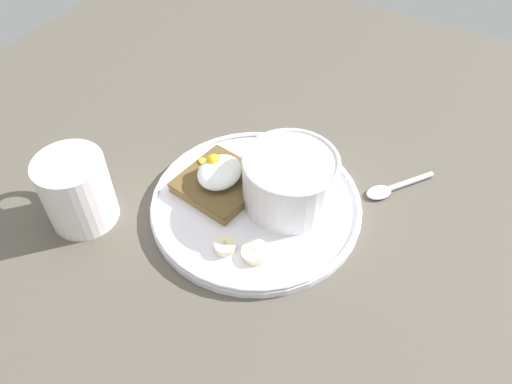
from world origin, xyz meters
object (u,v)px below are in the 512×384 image
Objects in this scene: oatmeal_bowl at (290,181)px; coffee_mug at (76,189)px; banana_slice_left at (255,252)px; poached_egg at (220,170)px; toast_slice at (221,182)px; spoon at (392,188)px; banana_slice_front at (225,246)px.

oatmeal_bowl is 1.03× the size of coffee_mug.
poached_egg is at bearing -128.14° from banana_slice_left.
spoon is at bearing 120.64° from toast_slice.
spoon is at bearing 130.72° from oatmeal_bowl.
poached_egg is 12.41cm from banana_slice_left.
spoon is (-23.85, 32.74, -4.43)cm from coffee_mug.
toast_slice is 2.03cm from poached_egg.
coffee_mug is (14.49, -21.87, 0.24)cm from oatmeal_bowl.
poached_egg is 0.79× the size of spoon.
toast_slice is at bearing -145.09° from banana_slice_front.
coffee_mug reaches higher than banana_slice_front.
toast_slice is 22.94cm from spoon.
oatmeal_bowl is at bearing 123.52° from coffee_mug.
poached_egg is 1.62× the size of banana_slice_left.
spoon is (-11.67, 19.70, -1.49)cm from toast_slice.
oatmeal_bowl reaches higher than toast_slice.
toast_slice is at bearing 69.40° from poached_egg.
poached_egg is 23.26cm from spoon.
spoon is (-19.15, 10.25, -1.25)cm from banana_slice_left.
coffee_mug is (4.70, -22.50, 3.19)cm from banana_slice_left.
poached_egg is 17.80cm from coffee_mug.
toast_slice is 2.44× the size of banana_slice_left.
banana_slice_front is at bearing -34.39° from spoon.
oatmeal_bowl is 14.95cm from spoon.
oatmeal_bowl is at bearing -49.28° from spoon.
banana_slice_front is 0.40× the size of spoon.
banana_slice_front reaches higher than spoon.
oatmeal_bowl reaches higher than spoon.
toast_slice is at bearing -59.36° from spoon.
poached_egg is at bearing -110.60° from toast_slice.
coffee_mug reaches higher than poached_egg.
coffee_mug reaches higher than oatmeal_bowl.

